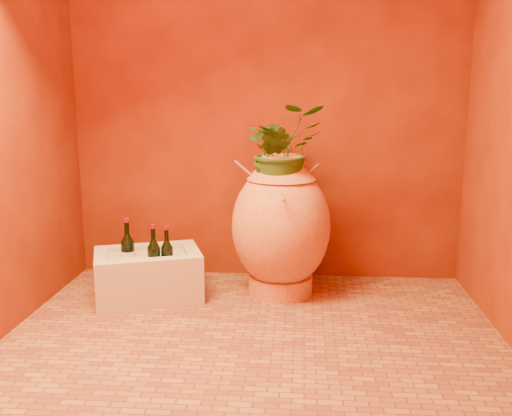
# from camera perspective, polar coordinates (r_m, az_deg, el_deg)

# --- Properties ---
(floor) EXTENTS (2.50, 2.50, 0.00)m
(floor) POSITION_cam_1_polar(r_m,az_deg,el_deg) (2.94, -0.27, -12.73)
(floor) COLOR #935B30
(floor) RESTS_ON ground
(wall_back) EXTENTS (2.50, 0.02, 2.50)m
(wall_back) POSITION_cam_1_polar(r_m,az_deg,el_deg) (3.67, 1.08, 12.25)
(wall_back) COLOR #5F1905
(wall_back) RESTS_ON ground
(amphora) EXTENTS (0.65, 0.65, 0.85)m
(amphora) POSITION_cam_1_polar(r_m,az_deg,el_deg) (3.41, 2.51, -1.77)
(amphora) COLOR #DB893D
(amphora) RESTS_ON floor
(stone_basin) EXTENTS (0.71, 0.61, 0.28)m
(stone_basin) POSITION_cam_1_polar(r_m,az_deg,el_deg) (3.47, -10.74, -6.65)
(stone_basin) COLOR beige
(stone_basin) RESTS_ON floor
(wine_bottle_a) EXTENTS (0.08, 0.08, 0.31)m
(wine_bottle_a) POSITION_cam_1_polar(r_m,az_deg,el_deg) (3.34, -10.16, -4.97)
(wine_bottle_a) COLOR black
(wine_bottle_a) RESTS_ON stone_basin
(wine_bottle_b) EXTENTS (0.08, 0.08, 0.33)m
(wine_bottle_b) POSITION_cam_1_polar(r_m,az_deg,el_deg) (3.44, -12.68, -4.47)
(wine_bottle_b) COLOR black
(wine_bottle_b) RESTS_ON stone_basin
(wine_bottle_c) EXTENTS (0.07, 0.07, 0.30)m
(wine_bottle_c) POSITION_cam_1_polar(r_m,az_deg,el_deg) (3.36, -8.88, -4.96)
(wine_bottle_c) COLOR black
(wine_bottle_c) RESTS_ON stone_basin
(wall_tap) EXTENTS (0.08, 0.17, 0.18)m
(wall_tap) POSITION_cam_1_polar(r_m,az_deg,el_deg) (3.60, 4.08, 4.98)
(wall_tap) COLOR #A56326
(wall_tap) RESTS_ON wall_back
(plant_main) EXTENTS (0.57, 0.54, 0.51)m
(plant_main) POSITION_cam_1_polar(r_m,az_deg,el_deg) (3.32, 2.72, 5.95)
(plant_main) COLOR #234D1B
(plant_main) RESTS_ON amphora
(plant_side) EXTENTS (0.25, 0.22, 0.38)m
(plant_side) POSITION_cam_1_polar(r_m,az_deg,el_deg) (3.29, 1.54, 4.99)
(plant_side) COLOR #234D1B
(plant_side) RESTS_ON amphora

